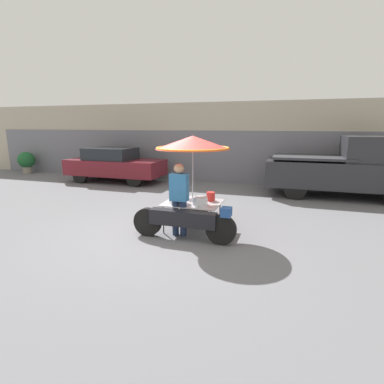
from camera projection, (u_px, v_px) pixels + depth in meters
name	position (u px, v px, depth m)	size (l,w,h in m)	color
ground_plane	(165.00, 235.00, 6.60)	(36.00, 36.00, 0.00)	slate
shopfront_building	(231.00, 142.00, 13.35)	(28.00, 2.06, 3.32)	#B2A893
vendor_motorcycle_cart	(191.00, 164.00, 6.52)	(2.25, 1.64, 2.15)	black
vendor_person	(179.00, 196.00, 6.41)	(0.38, 0.22, 1.59)	navy
parked_car	(115.00, 164.00, 12.74)	(4.11, 1.67, 1.45)	black
pickup_truck	(347.00, 169.00, 9.86)	(4.84, 1.76, 2.04)	black
potted_plant	(26.00, 161.00, 15.15)	(0.82, 0.82, 1.08)	gray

